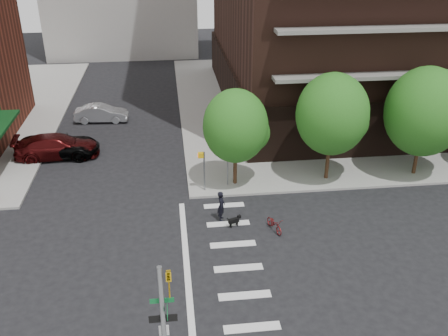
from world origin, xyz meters
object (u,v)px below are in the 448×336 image
at_px(parked_car_maroon, 57,146).
at_px(scooter, 274,224).
at_px(parked_car_silver, 101,113).
at_px(dog_walker, 221,206).
at_px(parked_car_black, 58,146).

xyz_separation_m(parked_car_maroon, scooter, (13.41, -11.06, -0.44)).
distance_m(parked_car_silver, dog_walker, 18.44).
bearing_deg(dog_walker, parked_car_maroon, 56.96).
height_order(parked_car_black, scooter, parked_car_black).
bearing_deg(scooter, parked_car_black, 122.34).
bearing_deg(parked_car_silver, parked_car_maroon, 164.00).
bearing_deg(parked_car_maroon, parked_car_silver, -24.36).
height_order(scooter, dog_walker, dog_walker).
bearing_deg(dog_walker, parked_car_black, 56.21).
xyz_separation_m(parked_car_black, parked_car_maroon, (-0.06, -0.20, 0.05)).
bearing_deg(parked_car_silver, parked_car_black, 163.97).
distance_m(parked_car_silver, scooter, 21.02).
bearing_deg(parked_car_maroon, dog_walker, -137.16).
bearing_deg(parked_car_black, parked_car_maroon, 165.44).
distance_m(parked_car_maroon, parked_car_silver, 7.26).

